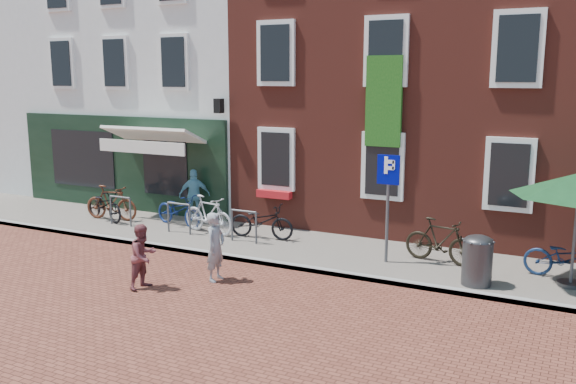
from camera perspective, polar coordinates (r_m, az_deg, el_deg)
The scene contains 17 objects.
ground at distance 14.80m, azimuth -8.15°, elevation -5.89°, with size 80.00×80.00×0.00m, color brown.
sidewalk at distance 15.51m, azimuth -1.94°, elevation -4.82°, with size 24.00×3.00×0.10m, color slate.
building_stucco at distance 22.80m, azimuth -8.80°, elevation 11.35°, with size 8.00×8.00×9.00m, color silver.
building_brick_mid at distance 19.62m, azimuth 8.53°, elevation 12.94°, with size 6.00×8.00×10.00m, color maroon.
filler_left at distance 27.81m, azimuth -21.74°, elevation 10.60°, with size 7.00×8.00×9.00m, color silver.
litter_bin at distance 12.79m, azimuth 17.23°, elevation -5.85°, with size 0.59×0.59×1.09m.
parking_sign at distance 13.62m, azimuth 9.29°, elevation 0.21°, with size 0.50×0.07×2.43m.
woman at distance 12.83m, azimuth -6.76°, elevation -5.09°, with size 0.53×0.35×1.45m, color gray.
boy at distance 12.65m, azimuth -13.32°, elevation -5.84°, with size 0.64×0.50×1.32m, color brown.
cafe_person at distance 17.77m, azimuth -8.69°, elevation -0.28°, with size 0.88×0.37×1.50m, color #6AADC0.
bicycle_0 at distance 18.43m, azimuth -16.71°, elevation -1.15°, with size 0.60×1.73×0.91m, color black.
bicycle_1 at distance 18.43m, azimuth -16.14°, elevation -0.97°, with size 0.47×1.68×1.01m, color #502515.
bicycle_2 at distance 17.27m, azimuth -10.15°, elevation -1.65°, with size 0.60×1.73×0.91m, color navy.
bicycle_3 at distance 16.33m, azimuth -7.44°, elevation -2.11°, with size 0.47×1.68×1.01m, color #B2B2B5.
bicycle_4 at distance 15.71m, azimuth -2.48°, elevation -2.72°, with size 0.60×1.73×0.91m, color black.
bicycle_5 at distance 14.06m, azimuth 14.03°, elevation -4.44°, with size 0.47×1.68×1.01m, color black.
bicycle_6 at distance 13.78m, azimuth 24.62°, elevation -5.65°, with size 0.60×1.73×0.91m, color #132648.
Camera 1 is at (8.16, -11.61, 4.21)m, focal length 38.18 mm.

